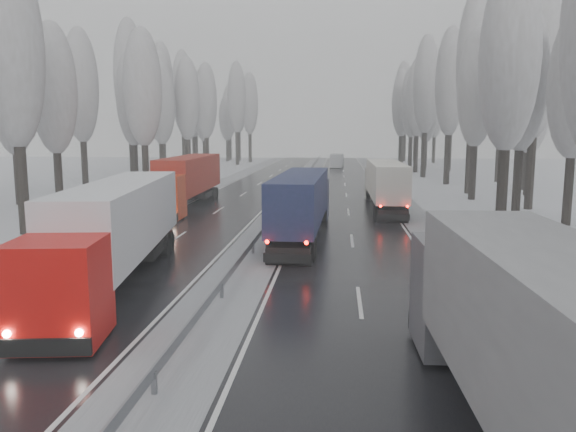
% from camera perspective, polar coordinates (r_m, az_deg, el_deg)
% --- Properties ---
extents(carriageway_right, '(7.50, 200.00, 0.03)m').
position_cam_1_polar(carriageway_right, '(39.03, 6.31, -0.83)').
color(carriageway_right, black).
rests_on(carriageway_right, ground).
extents(carriageway_left, '(7.50, 200.00, 0.03)m').
position_cam_1_polar(carriageway_left, '(40.19, -8.83, -0.61)').
color(carriageway_left, black).
rests_on(carriageway_left, ground).
extents(median_slush, '(3.00, 200.00, 0.04)m').
position_cam_1_polar(median_slush, '(39.27, -1.37, -0.72)').
color(median_slush, '#A4A7AC').
rests_on(median_slush, ground).
extents(shoulder_right, '(2.40, 200.00, 0.04)m').
position_cam_1_polar(shoulder_right, '(39.45, 13.51, -0.91)').
color(shoulder_right, '#A4A7AC').
rests_on(shoulder_right, ground).
extents(shoulder_left, '(2.40, 200.00, 0.04)m').
position_cam_1_polar(shoulder_left, '(41.65, -15.46, -0.49)').
color(shoulder_left, '#A4A7AC').
rests_on(shoulder_left, ground).
extents(median_guardrail, '(0.12, 200.00, 0.76)m').
position_cam_1_polar(median_guardrail, '(39.16, -1.38, 0.11)').
color(median_guardrail, slate).
rests_on(median_guardrail, ground).
extents(tree_18, '(3.60, 3.60, 16.58)m').
position_cam_1_polar(tree_18, '(37.21, 21.59, 14.69)').
color(tree_18, black).
rests_on(tree_18, ground).
extents(tree_19, '(3.60, 3.60, 14.57)m').
position_cam_1_polar(tree_19, '(42.63, 27.22, 11.76)').
color(tree_19, black).
rests_on(tree_19, ground).
extents(tree_20, '(3.60, 3.60, 15.71)m').
position_cam_1_polar(tree_20, '(45.87, 22.80, 12.65)').
color(tree_20, black).
rests_on(tree_20, ground).
extents(tree_21, '(3.60, 3.60, 18.62)m').
position_cam_1_polar(tree_21, '(50.52, 24.00, 14.26)').
color(tree_21, black).
rests_on(tree_21, ground).
extents(tree_22, '(3.60, 3.60, 15.86)m').
position_cam_1_polar(tree_22, '(55.70, 18.63, 12.13)').
color(tree_22, black).
rests_on(tree_22, ground).
extents(tree_23, '(3.60, 3.60, 13.55)m').
position_cam_1_polar(tree_23, '(61.16, 23.51, 10.13)').
color(tree_23, black).
rests_on(tree_23, ground).
extents(tree_24, '(3.60, 3.60, 20.49)m').
position_cam_1_polar(tree_24, '(61.42, 18.38, 14.53)').
color(tree_24, black).
rests_on(tree_24, ground).
extents(tree_25, '(3.60, 3.60, 19.44)m').
position_cam_1_polar(tree_25, '(67.02, 23.47, 13.15)').
color(tree_25, black).
rests_on(tree_25, ground).
extents(tree_26, '(3.60, 3.60, 18.78)m').
position_cam_1_polar(tree_26, '(71.24, 16.16, 12.86)').
color(tree_26, black).
rests_on(tree_26, ground).
extents(tree_27, '(3.60, 3.60, 17.62)m').
position_cam_1_polar(tree_27, '(76.69, 20.92, 11.75)').
color(tree_27, black).
rests_on(tree_27, ground).
extents(tree_28, '(3.60, 3.60, 19.62)m').
position_cam_1_polar(tree_28, '(81.59, 13.85, 12.73)').
color(tree_28, black).
rests_on(tree_28, ground).
extents(tree_29, '(3.60, 3.60, 18.11)m').
position_cam_1_polar(tree_29, '(86.81, 18.34, 11.65)').
color(tree_29, black).
rests_on(tree_29, ground).
extents(tree_30, '(3.60, 3.60, 17.86)m').
position_cam_1_polar(tree_30, '(91.17, 13.03, 11.59)').
color(tree_30, black).
rests_on(tree_30, ground).
extents(tree_31, '(3.60, 3.60, 18.58)m').
position_cam_1_polar(tree_31, '(96.10, 16.28, 11.58)').
color(tree_31, black).
rests_on(tree_31, ground).
extents(tree_32, '(3.60, 3.60, 17.33)m').
position_cam_1_polar(tree_32, '(98.60, 12.46, 11.17)').
color(tree_32, black).
rests_on(tree_32, ground).
extents(tree_33, '(3.60, 3.60, 14.33)m').
position_cam_1_polar(tree_33, '(102.92, 13.90, 9.93)').
color(tree_33, black).
rests_on(tree_33, ground).
extents(tree_34, '(3.60, 3.60, 17.63)m').
position_cam_1_polar(tree_34, '(105.55, 11.48, 11.11)').
color(tree_34, black).
rests_on(tree_34, ground).
extents(tree_35, '(3.60, 3.60, 18.25)m').
position_cam_1_polar(tree_35, '(110.88, 16.08, 11.03)').
color(tree_35, black).
rests_on(tree_35, ground).
extents(tree_36, '(3.60, 3.60, 20.23)m').
position_cam_1_polar(tree_36, '(115.56, 11.62, 11.69)').
color(tree_36, black).
rests_on(tree_36, ground).
extents(tree_37, '(3.60, 3.60, 16.37)m').
position_cam_1_polar(tree_37, '(120.35, 14.72, 10.29)').
color(tree_37, black).
rests_on(tree_37, ground).
extents(tree_38, '(3.60, 3.60, 17.97)m').
position_cam_1_polar(tree_38, '(126.16, 11.83, 10.76)').
color(tree_38, black).
rests_on(tree_38, ground).
extents(tree_39, '(3.60, 3.60, 16.19)m').
position_cam_1_polar(tree_39, '(130.43, 12.86, 10.15)').
color(tree_39, black).
rests_on(tree_39, ground).
extents(tree_58, '(3.60, 3.60, 17.21)m').
position_cam_1_polar(tree_58, '(38.69, -26.16, 14.77)').
color(tree_58, black).
rests_on(tree_58, ground).
extents(tree_60, '(3.60, 3.60, 14.84)m').
position_cam_1_polar(tree_60, '(48.20, -22.75, 11.76)').
color(tree_60, black).
rests_on(tree_60, ground).
extents(tree_61, '(3.60, 3.60, 13.95)m').
position_cam_1_polar(tree_61, '(54.47, -26.20, 10.50)').
color(tree_61, black).
rests_on(tree_61, ground).
extents(tree_62, '(3.60, 3.60, 16.04)m').
position_cam_1_polar(tree_62, '(55.50, -14.55, 12.43)').
color(tree_62, black).
rests_on(tree_62, ground).
extents(tree_63, '(3.60, 3.60, 16.88)m').
position_cam_1_polar(tree_63, '(62.21, -20.34, 12.23)').
color(tree_63, black).
rests_on(tree_63, ground).
extents(tree_64, '(3.60, 3.60, 15.42)m').
position_cam_1_polar(tree_64, '(65.37, -15.49, 11.42)').
color(tree_64, black).
rests_on(tree_64, ground).
extents(tree_65, '(3.60, 3.60, 19.48)m').
position_cam_1_polar(tree_65, '(69.92, -15.82, 13.33)').
color(tree_65, black).
rests_on(tree_65, ground).
extents(tree_66, '(3.60, 3.60, 15.23)m').
position_cam_1_polar(tree_66, '(74.43, -12.78, 11.03)').
color(tree_66, black).
rests_on(tree_66, ground).
extents(tree_67, '(3.60, 3.60, 17.09)m').
position_cam_1_polar(tree_67, '(78.72, -12.88, 11.75)').
color(tree_67, black).
rests_on(tree_67, ground).
extents(tree_68, '(3.60, 3.60, 16.65)m').
position_cam_1_polar(tree_68, '(80.52, -10.21, 11.55)').
color(tree_68, black).
rests_on(tree_68, ground).
extents(tree_69, '(3.60, 3.60, 19.35)m').
position_cam_1_polar(tree_69, '(85.81, -12.72, 12.43)').
color(tree_69, black).
rests_on(tree_69, ground).
extents(tree_70, '(3.60, 3.60, 17.09)m').
position_cam_1_polar(tree_70, '(90.23, -8.35, 11.44)').
color(tree_70, black).
rests_on(tree_70, ground).
extents(tree_71, '(3.60, 3.60, 19.61)m').
position_cam_1_polar(tree_71, '(95.37, -10.65, 12.19)').
color(tree_71, black).
rests_on(tree_71, ground).
extents(tree_72, '(3.60, 3.60, 15.11)m').
position_cam_1_polar(tree_72, '(99.86, -8.55, 10.42)').
color(tree_72, black).
rests_on(tree_72, ground).
extents(tree_73, '(3.60, 3.60, 17.22)m').
position_cam_1_polar(tree_73, '(104.49, -9.61, 11.05)').
color(tree_73, black).
rests_on(tree_73, ground).
extents(tree_74, '(3.60, 3.60, 19.68)m').
position_cam_1_polar(tree_74, '(109.76, -5.24, 11.82)').
color(tree_74, black).
rests_on(tree_74, ground).
extents(tree_75, '(3.60, 3.60, 18.60)m').
position_cam_1_polar(tree_75, '(115.56, -9.41, 11.24)').
color(tree_75, black).
rests_on(tree_75, ground).
extents(tree_76, '(3.60, 3.60, 18.55)m').
position_cam_1_polar(tree_76, '(118.80, -3.91, 11.24)').
color(tree_76, black).
rests_on(tree_76, ground).
extents(tree_77, '(3.60, 3.60, 14.32)m').
position_cam_1_polar(tree_77, '(123.62, -6.22, 9.85)').
color(tree_77, black).
rests_on(tree_77, ground).
extents(tree_78, '(3.60, 3.60, 19.55)m').
position_cam_1_polar(tree_78, '(125.90, -5.05, 11.36)').
color(tree_78, black).
rests_on(tree_78, ground).
extents(tree_79, '(3.60, 3.60, 17.07)m').
position_cam_1_polar(tree_79, '(130.26, -5.95, 10.56)').
color(tree_79, black).
rests_on(tree_79, ground).
extents(truck_grey_tarp, '(3.13, 16.83, 4.30)m').
position_cam_1_polar(truck_grey_tarp, '(10.71, 26.40, -13.38)').
color(truck_grey_tarp, '#57565C').
rests_on(truck_grey_tarp, ground).
extents(truck_blue_box, '(2.90, 15.43, 3.94)m').
position_cam_1_polar(truck_blue_box, '(33.34, 1.48, 1.58)').
color(truck_blue_box, '#1A1E41').
rests_on(truck_blue_box, ground).
extents(truck_cream_box, '(2.50, 15.38, 3.94)m').
position_cam_1_polar(truck_cream_box, '(46.62, 9.79, 3.45)').
color(truck_cream_box, '#A09F8E').
rests_on(truck_cream_box, ground).
extents(box_truck_distant, '(2.45, 6.80, 2.50)m').
position_cam_1_polar(box_truck_distant, '(100.74, 4.99, 5.64)').
color(box_truck_distant, '#B6BABE').
rests_on(box_truck_distant, ground).
extents(truck_red_white, '(4.75, 16.53, 4.20)m').
position_cam_1_polar(truck_red_white, '(24.19, -17.09, -1.09)').
color(truck_red_white, red).
rests_on(truck_red_white, ground).
extents(truck_red_red, '(3.01, 16.68, 4.26)m').
position_cam_1_polar(truck_red_red, '(47.72, -10.23, 3.78)').
color(truck_red_red, '#B7290A').
rests_on(truck_red_red, ground).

